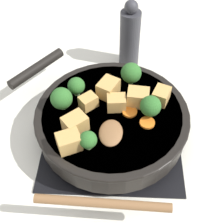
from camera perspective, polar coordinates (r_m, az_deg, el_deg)
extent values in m
plane|color=silver|center=(0.73, 0.00, -4.24)|extent=(2.40, 2.40, 0.00)
cube|color=black|center=(0.73, 0.00, -4.05)|extent=(0.31, 0.31, 0.01)
torus|color=black|center=(0.72, 0.00, -3.27)|extent=(0.24, 0.24, 0.01)
cube|color=black|center=(0.72, 0.00, -3.27)|extent=(0.01, 0.23, 0.01)
cube|color=black|center=(0.72, 0.00, -3.27)|extent=(0.23, 0.01, 0.01)
cylinder|color=black|center=(0.69, 0.00, -1.53)|extent=(0.33, 0.33, 0.06)
cylinder|color=#5B3316|center=(0.69, 0.00, -1.32)|extent=(0.30, 0.30, 0.05)
torus|color=black|center=(0.67, 0.00, -0.23)|extent=(0.34, 0.34, 0.01)
cylinder|color=black|center=(0.81, -13.62, 7.83)|extent=(0.15, 0.12, 0.02)
ellipsoid|color=brown|center=(0.62, -0.42, -3.81)|extent=(0.07, 0.05, 0.01)
cylinder|color=brown|center=(0.55, -1.74, -16.31)|extent=(0.02, 0.23, 0.02)
cube|color=tan|center=(0.67, -4.37, 1.91)|extent=(0.04, 0.05, 0.03)
cube|color=tan|center=(0.67, 4.78, 2.64)|extent=(0.04, 0.05, 0.04)
cube|color=tan|center=(0.60, -7.87, -5.40)|extent=(0.05, 0.05, 0.04)
cube|color=tan|center=(0.69, -0.69, 4.34)|extent=(0.06, 0.05, 0.04)
cube|color=tan|center=(0.63, -6.75, -2.13)|extent=(0.06, 0.06, 0.04)
cube|color=tan|center=(0.67, 0.81, 1.72)|extent=(0.03, 0.04, 0.03)
cube|color=tan|center=(0.69, 8.98, 2.97)|extent=(0.05, 0.05, 0.03)
cylinder|color=#709956|center=(0.68, -8.99, 1.09)|extent=(0.01, 0.01, 0.01)
sphere|color=#2D6628|center=(0.66, -9.23, 2.47)|extent=(0.05, 0.05, 0.05)
cylinder|color=#709956|center=(0.73, 3.43, 5.74)|extent=(0.01, 0.01, 0.01)
sphere|color=#2D6628|center=(0.71, 3.52, 7.14)|extent=(0.05, 0.05, 0.05)
cylinder|color=#709956|center=(0.66, 6.89, -0.23)|extent=(0.01, 0.01, 0.01)
sphere|color=#2D6628|center=(0.65, 7.07, 1.09)|extent=(0.04, 0.04, 0.04)
cylinder|color=#709956|center=(0.61, -4.31, -6.15)|extent=(0.01, 0.01, 0.01)
sphere|color=#2D6628|center=(0.59, -4.41, -5.09)|extent=(0.04, 0.04, 0.04)
cylinder|color=#709956|center=(0.71, -6.41, 3.58)|extent=(0.01, 0.01, 0.01)
sphere|color=#2D6628|center=(0.69, -6.55, 4.78)|extent=(0.04, 0.04, 0.04)
cylinder|color=orange|center=(0.67, 3.25, 0.30)|extent=(0.03, 0.03, 0.01)
cylinder|color=orange|center=(0.65, 6.46, -1.97)|extent=(0.03, 0.03, 0.01)
cylinder|color=#333338|center=(0.87, 3.25, 13.13)|extent=(0.05, 0.05, 0.16)
sphere|color=#333338|center=(0.82, 3.56, 18.63)|extent=(0.04, 0.04, 0.04)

